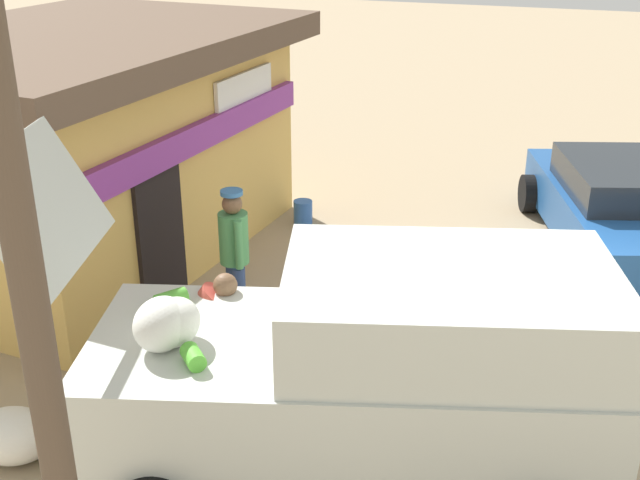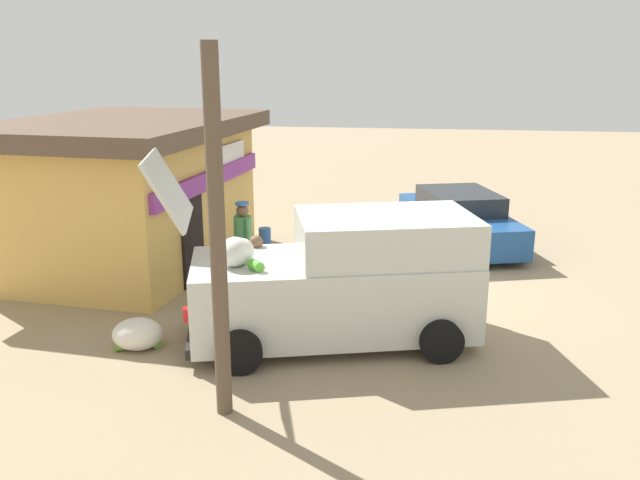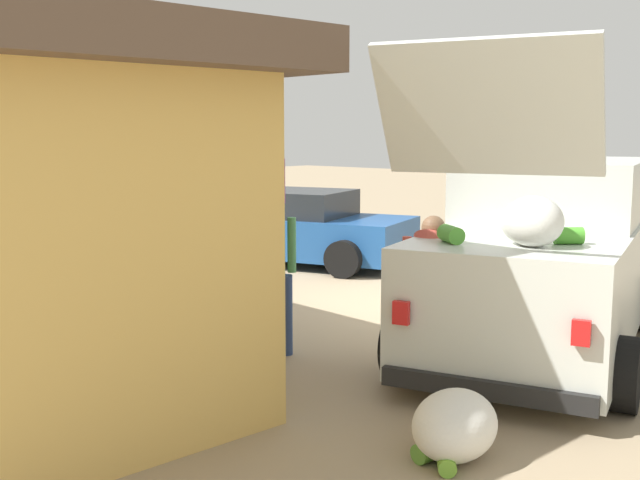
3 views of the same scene
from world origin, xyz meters
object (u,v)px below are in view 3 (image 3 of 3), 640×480
vendor_standing (269,261)px  unloaded_banana_pile (454,427)px  parked_sedan (290,228)px  customer_bending (426,284)px  delivery_van (544,257)px  paint_bucket (73,297)px

vendor_standing → unloaded_banana_pile: size_ratio=1.98×
parked_sedan → customer_bending: size_ratio=2.99×
delivery_van → parked_sedan: size_ratio=1.13×
customer_bending → vendor_standing: bearing=14.0°
unloaded_banana_pile → paint_bucket: bearing=-5.0°
customer_bending → unloaded_banana_pile: size_ratio=1.75×
parked_sedan → vendor_standing: vendor_standing is taller
parked_sedan → customer_bending: bearing=145.6°
customer_bending → paint_bucket: 5.12m
delivery_van → vendor_standing: bearing=47.0°
customer_bending → unloaded_banana_pile: bearing=131.8°
paint_bucket → customer_bending: bearing=-170.9°
parked_sedan → vendor_standing: 5.78m
parked_sedan → paint_bucket: parked_sedan is taller
parked_sedan → unloaded_banana_pile: (-6.78, 5.17, -0.38)m
parked_sedan → paint_bucket: (-0.58, 4.63, -0.43)m
vendor_standing → paint_bucket: 3.44m
customer_bending → paint_bucket: bearing=9.1°
delivery_van → customer_bending: (0.33, 1.74, -0.08)m
paint_bucket → vendor_standing: bearing=-173.4°
vendor_standing → unloaded_banana_pile: 3.12m
delivery_van → paint_bucket: (5.33, 2.54, -0.82)m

